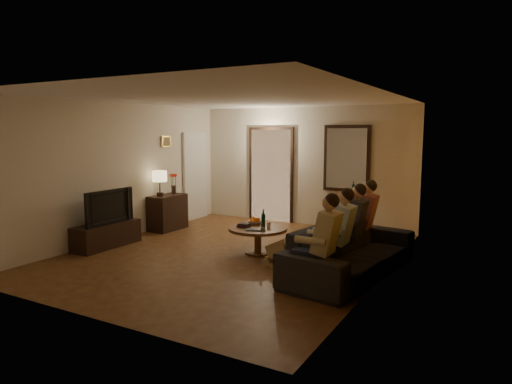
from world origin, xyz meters
The scene contains 33 objects.
floor centered at (0.00, 0.00, 0.00)m, with size 5.00×6.00×0.01m, color #4A2913.
ceiling centered at (0.00, 0.00, 2.60)m, with size 5.00×6.00×0.01m, color white.
back_wall centered at (0.00, 3.00, 1.30)m, with size 5.00×0.02×2.60m, color beige.
front_wall centered at (0.00, -3.00, 1.30)m, with size 5.00×0.02×2.60m, color beige.
left_wall centered at (-2.50, 0.00, 1.30)m, with size 0.02×6.00×2.60m, color beige.
right_wall centered at (2.50, 0.00, 1.30)m, with size 0.02×6.00×2.60m, color beige.
orange_accent centered at (2.49, 0.00, 1.30)m, with size 0.01×6.00×2.60m, color orange.
kitchen_doorway centered at (-0.80, 2.98, 1.05)m, with size 1.00×0.06×2.10m, color #FFE0A5.
door_trim centered at (-0.80, 2.97, 1.05)m, with size 1.12×0.04×2.22m, color black.
fridge_glimpse centered at (-0.55, 2.98, 0.90)m, with size 0.45×0.03×1.70m, color silver.
mirror_frame centered at (1.00, 2.96, 1.50)m, with size 1.00×0.05×1.40m, color black.
mirror_glass centered at (1.00, 2.93, 1.50)m, with size 0.86×0.02×1.26m, color white.
white_door centered at (-2.46, 2.30, 1.02)m, with size 0.06×0.85×2.04m, color white.
framed_art centered at (-2.47, 1.30, 1.85)m, with size 0.03×0.28×0.24m, color #B28C33.
art_canvas centered at (-2.46, 1.30, 1.85)m, with size 0.01×0.22×0.18m, color brown.
dresser centered at (-2.25, 1.03, 0.37)m, with size 0.45×0.82×0.73m, color black.
table_lamp centered at (-2.25, 0.81, 1.00)m, with size 0.30×0.30×0.54m, color beige, non-canonical shape.
flower_vase centered at (-2.25, 1.25, 0.95)m, with size 0.14×0.14×0.44m, color red, non-canonical shape.
tv_stand centered at (-2.25, -0.65, 0.21)m, with size 0.45×1.28×0.43m, color black.
tv centered at (-2.25, -0.65, 0.73)m, with size 0.14×1.06×0.61m, color black.
sofa centered at (2.09, -0.10, 0.36)m, with size 0.98×2.49×0.73m, color black.
person_a centered at (1.99, -1.00, 0.60)m, with size 0.60×0.40×1.20m, color tan, non-canonical shape.
person_b centered at (1.99, -0.40, 0.60)m, with size 0.60×0.40×1.20m, color tan, non-canonical shape.
person_c centered at (1.99, 0.20, 0.60)m, with size 0.60×0.40×1.20m, color tan, non-canonical shape.
person_d centered at (1.99, 0.80, 0.60)m, with size 0.60×0.40×1.20m, color tan, non-canonical shape.
dog centered at (1.04, -0.28, 0.28)m, with size 0.56×0.24×0.56m, color tan, non-canonical shape.
coffee_table centered at (0.35, 0.28, 0.23)m, with size 0.99×0.99×0.45m, color brown.
bowl centered at (0.17, 0.50, 0.48)m, with size 0.26×0.26×0.06m, color white.
oranges centered at (0.17, 0.50, 0.55)m, with size 0.20×0.20×0.08m, color orange, non-canonical shape.
wine_bottle centered at (0.40, 0.38, 0.60)m, with size 0.07×0.07×0.31m, color black, non-canonical shape.
wine_glass centered at (0.53, 0.33, 0.50)m, with size 0.06×0.06×0.10m, color silver.
book_stack centered at (0.13, 0.18, 0.48)m, with size 0.20×0.15×0.07m, color black, non-canonical shape.
laptop centered at (0.45, 0.00, 0.46)m, with size 0.33×0.21×0.03m, color black.
Camera 1 is at (4.01, -6.34, 2.06)m, focal length 32.00 mm.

